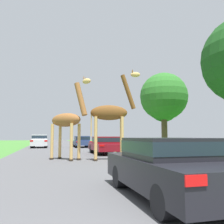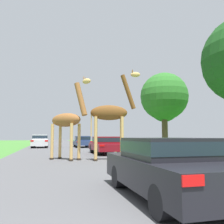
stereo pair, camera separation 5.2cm
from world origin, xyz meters
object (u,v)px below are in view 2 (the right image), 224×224
car_lead_maroon (168,165)px  car_queue_left (106,144)px  giraffe_near_road (111,115)px  tree_left_edge (164,97)px  tree_centre_back (164,107)px  giraffe_companion (68,121)px  car_far_ahead (82,141)px  car_queue_right (40,141)px

car_lead_maroon → car_queue_left: (1.59, 13.02, 0.02)m
giraffe_near_road → tree_left_edge: tree_left_edge is taller
car_queue_left → tree_centre_back: bearing=44.0°
giraffe_companion → tree_left_edge: tree_left_edge is taller
tree_left_edge → car_far_ahead: bearing=127.1°
giraffe_near_road → car_queue_left: (0.84, 4.97, -1.82)m
car_queue_left → tree_centre_back: tree_centre_back is taller
car_queue_left → car_far_ahead: car_far_ahead is taller
giraffe_near_road → giraffe_companion: bearing=-98.2°
car_queue_right → car_far_ahead: bearing=-4.9°
giraffe_companion → car_lead_maroon: (1.62, -8.94, -1.55)m
car_queue_right → car_queue_left: car_queue_right is taller
car_lead_maroon → car_queue_right: (-3.75, 24.69, 0.09)m
giraffe_companion → car_far_ahead: bearing=-143.1°
tree_left_edge → tree_centre_back: 7.95m
giraffe_near_road → car_queue_right: bearing=-152.7°
giraffe_companion → car_far_ahead: size_ratio=1.06×
giraffe_companion → tree_left_edge: 11.88m
car_queue_left → car_far_ahead: (-0.35, 11.24, 0.01)m
giraffe_companion → car_far_ahead: 15.67m
giraffe_near_road → car_far_ahead: bearing=-169.6°
giraffe_companion → car_queue_left: 5.42m
car_queue_right → tree_centre_back: bearing=-7.9°
giraffe_near_road → tree_centre_back: (10.73, 14.51, 2.50)m
car_lead_maroon → car_queue_left: 13.12m
giraffe_companion → car_queue_left: giraffe_companion is taller
car_lead_maroon → car_queue_right: 24.97m
giraffe_near_road → tree_left_edge: (7.12, 7.43, 2.55)m
car_queue_left → tree_centre_back: size_ratio=0.66×
car_lead_maroon → tree_centre_back: tree_centre_back is taller
giraffe_near_road → tree_left_edge: 10.60m
car_far_ahead → tree_centre_back: size_ratio=0.63×
tree_centre_back → car_far_ahead: bearing=170.6°
car_queue_left → car_far_ahead: bearing=91.8°
tree_left_edge → tree_centre_back: tree_left_edge is taller
tree_centre_back → giraffe_near_road: bearing=-126.5°
car_lead_maroon → tree_centre_back: (11.48, 22.57, 4.34)m
car_lead_maroon → tree_left_edge: bearing=63.1°
car_lead_maroon → car_queue_left: car_queue_left is taller
car_lead_maroon → car_far_ahead: 24.29m
car_queue_right → car_queue_left: (5.33, -11.66, -0.07)m
car_queue_left → car_far_ahead: 11.25m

